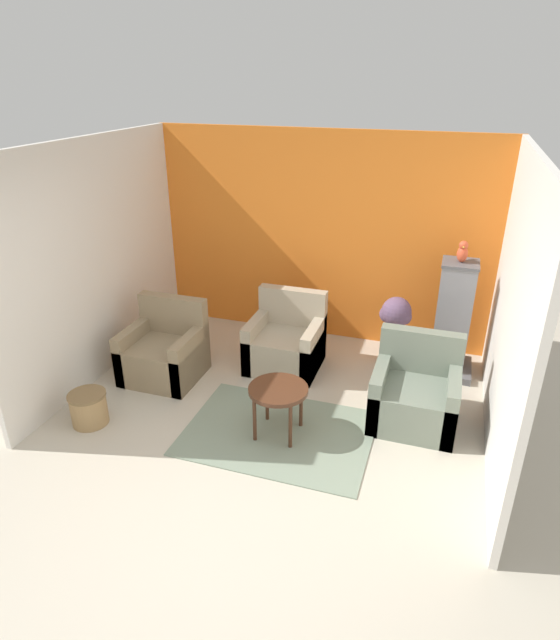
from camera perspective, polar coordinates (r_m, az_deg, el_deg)
name	(u,v)px	position (r m, az deg, el deg)	size (l,w,h in m)	color
ground_plane	(217,501)	(4.62, -6.69, -18.62)	(20.00, 20.00, 0.00)	beige
wall_back_accent	(322,238)	(6.73, 4.48, 8.71)	(4.28, 0.06, 2.59)	orange
wall_left	(96,262)	(6.17, -19.05, 5.88)	(0.06, 3.26, 2.59)	silver
wall_right	(512,312)	(5.02, 23.52, 0.82)	(0.06, 3.26, 2.59)	silver
area_rug	(278,433)	(5.28, -0.18, -11.93)	(1.77, 1.29, 0.01)	gray
coffee_table	(278,393)	(5.02, -0.19, -7.84)	(0.56, 0.56, 0.52)	#472819
armchair_left	(165,353)	(6.19, -12.21, -3.46)	(0.81, 0.75, 0.87)	#8E7A5B
armchair_right	(415,396)	(5.46, 14.18, -7.84)	(0.81, 0.75, 0.87)	slate
armchair_middle	(286,344)	(6.25, 0.62, -2.53)	(0.81, 0.75, 0.87)	tan
birdcage	(452,322)	(6.30, 17.87, -0.25)	(0.57, 0.57, 1.33)	#555559
parrot	(463,252)	(6.01, 18.90, 6.88)	(0.11, 0.20, 0.24)	#D14C2D
potted_plant	(395,320)	(6.37, 12.20, 0.02)	(0.38, 0.35, 0.83)	brown
wicker_basket	(89,407)	(5.65, -19.73, -8.76)	(0.37, 0.37, 0.33)	#A37F51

